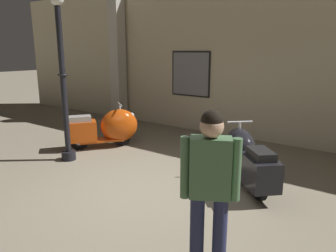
# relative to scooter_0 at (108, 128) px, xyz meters

# --- Properties ---
(ground_plane) EXTENTS (60.00, 60.00, 0.00)m
(ground_plane) POSITION_rel_scooter_0_xyz_m (2.30, -1.33, -0.45)
(ground_plane) COLOR gray
(showroom_back_wall) EXTENTS (18.00, 0.63, 3.96)m
(showroom_back_wall) POSITION_rel_scooter_0_xyz_m (2.15, 2.63, 1.53)
(showroom_back_wall) COLOR beige
(showroom_back_wall) RESTS_ON ground
(scooter_0) EXTENTS (1.33, 1.59, 0.99)m
(scooter_0) POSITION_rel_scooter_0_xyz_m (0.00, 0.00, 0.00)
(scooter_0) COLOR black
(scooter_0) RESTS_ON ground
(scooter_1) EXTENTS (1.46, 1.49, 0.99)m
(scooter_1) POSITION_rel_scooter_0_xyz_m (3.31, -0.08, -0.00)
(scooter_1) COLOR black
(scooter_1) RESTS_ON ground
(lamppost) EXTENTS (0.28, 0.28, 3.19)m
(lamppost) POSITION_rel_scooter_0_xyz_m (-0.01, -1.08, 1.12)
(lamppost) COLOR black
(lamppost) RESTS_ON ground
(visitor_0) EXTENTS (0.50, 0.39, 1.65)m
(visitor_0) POSITION_rel_scooter_0_xyz_m (3.90, -2.38, 0.50)
(visitor_0) COLOR black
(visitor_0) RESTS_ON ground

